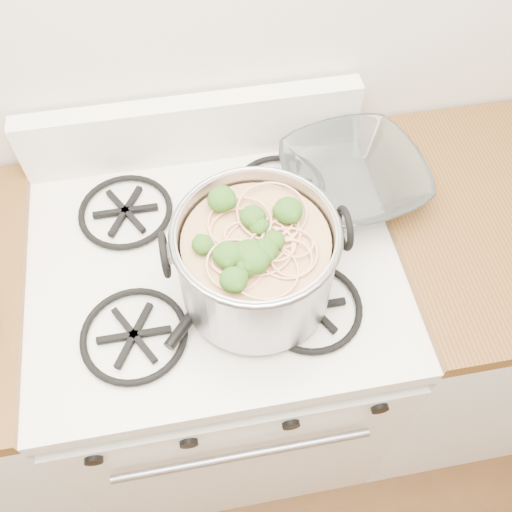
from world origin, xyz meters
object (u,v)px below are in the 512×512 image
at_px(spatula, 242,247).
at_px(stock_pot, 256,262).
at_px(glass_bowl, 351,184).
at_px(gas_range, 224,353).

bearing_deg(spatula, stock_pot, -41.41).
height_order(stock_pot, spatula, stock_pot).
bearing_deg(spatula, glass_bowl, 65.80).
relative_size(gas_range, glass_bowl, 7.68).
bearing_deg(stock_pot, spatula, 97.58).
bearing_deg(glass_bowl, gas_range, -159.50).
height_order(stock_pot, glass_bowl, stock_pot).
xyz_separation_m(gas_range, glass_bowl, (0.32, 0.12, 0.50)).
relative_size(stock_pot, spatula, 1.05).
distance_m(spatula, glass_bowl, 0.29).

